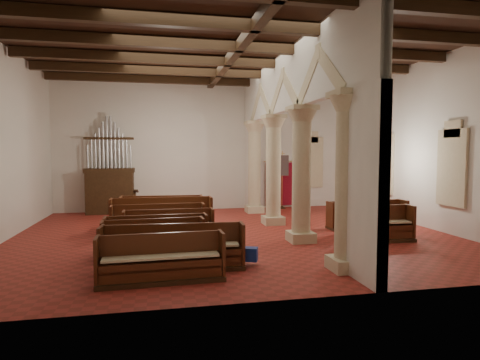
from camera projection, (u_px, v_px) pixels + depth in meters
name	position (u px, v px, depth m)	size (l,w,h in m)	color
floor	(233.00, 234.00, 13.23)	(14.00, 14.00, 0.00)	maroon
ceiling	(233.00, 49.00, 12.81)	(14.00, 14.00, 0.00)	#321D10
wall_back	(210.00, 146.00, 18.89)	(14.00, 0.02, 6.00)	beige
wall_front	(294.00, 136.00, 7.16)	(14.00, 0.02, 6.00)	beige
wall_right	(424.00, 144.00, 14.41)	(0.02, 12.00, 6.00)	beige
ceiling_beams	(233.00, 55.00, 12.83)	(13.80, 11.80, 0.30)	#362111
arcade	(286.00, 126.00, 13.34)	(0.90, 11.90, 6.00)	beige
window_right_a	(453.00, 168.00, 13.00)	(0.03, 1.00, 2.20)	#367A5D
window_right_b	(385.00, 164.00, 16.91)	(0.03, 1.00, 2.20)	#367A5D
window_back	(310.00, 162.00, 19.92)	(1.00, 0.03, 2.20)	#367A5D
pipe_organ	(110.00, 182.00, 17.62)	(2.10, 0.85, 4.40)	#362111
lectern	(134.00, 203.00, 17.87)	(0.46, 0.47, 1.06)	#3A2312
dossal_curtain	(281.00, 184.00, 19.63)	(1.80, 0.07, 2.17)	maroon
processional_banner	(282.00, 191.00, 19.22)	(0.63, 0.80, 2.76)	#362111
hymnal_box_a	(251.00, 254.00, 9.60)	(0.32, 0.26, 0.32)	#171698
hymnal_box_b	(207.00, 242.00, 10.97)	(0.30, 0.25, 0.30)	navy
hymnal_box_c	(188.00, 237.00, 11.64)	(0.31, 0.25, 0.31)	navy
tube_heater_a	(173.00, 265.00, 9.07)	(0.09, 0.09, 0.88)	silver
tube_heater_b	(152.00, 260.00, 9.49)	(0.09, 0.09, 0.88)	white
nave_pew_0	(162.00, 266.00, 8.35)	(2.65, 0.76, 1.00)	#362111
nave_pew_1	(173.00, 255.00, 9.21)	(3.30, 0.87, 1.05)	#362111
nave_pew_2	(154.00, 245.00, 10.30)	(2.61, 0.79, 0.98)	#362111
nave_pew_3	(157.00, 240.00, 10.84)	(2.75, 0.75, 1.00)	#362111
nave_pew_4	(169.00, 231.00, 12.06)	(2.70, 0.66, 0.98)	#362111
nave_pew_5	(159.00, 225.00, 12.99)	(3.00, 0.77, 1.02)	#362111
nave_pew_6	(162.00, 220.00, 13.72)	(3.43, 0.81, 1.15)	#362111
nave_pew_7	(162.00, 217.00, 14.43)	(2.96, 0.92, 1.13)	#362111
aisle_pew_0	(383.00, 229.00, 12.20)	(1.84, 0.84, 1.08)	#362111
aisle_pew_1	(375.00, 223.00, 13.26)	(2.10, 0.79, 1.11)	#362111
aisle_pew_2	(355.00, 219.00, 14.19)	(1.99, 0.70, 0.97)	#362111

